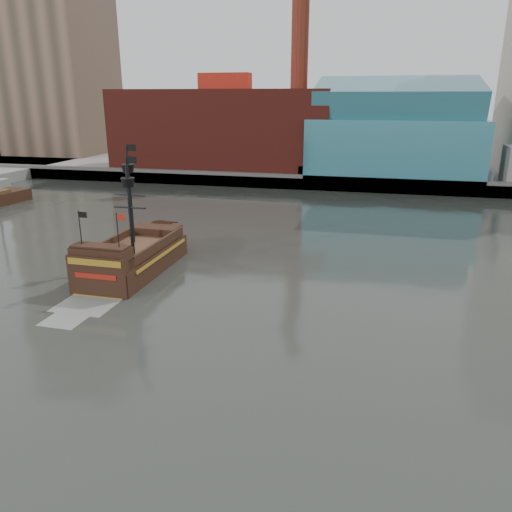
# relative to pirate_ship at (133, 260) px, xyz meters

# --- Properties ---
(ground) EXTENTS (400.00, 400.00, 0.00)m
(ground) POSITION_rel_pirate_ship_xyz_m (13.91, -15.63, -1.13)
(ground) COLOR #252723
(ground) RESTS_ON ground
(promenade_far) EXTENTS (220.00, 60.00, 2.00)m
(promenade_far) POSITION_rel_pirate_ship_xyz_m (13.91, 76.37, -0.13)
(promenade_far) COLOR slate
(promenade_far) RESTS_ON ground
(seawall) EXTENTS (220.00, 1.00, 2.60)m
(seawall) POSITION_rel_pirate_ship_xyz_m (13.91, 46.87, 0.17)
(seawall) COLOR #4C4C49
(seawall) RESTS_ON ground
(skyline) EXTENTS (149.00, 45.00, 62.00)m
(skyline) POSITION_rel_pirate_ship_xyz_m (19.12, 68.93, 23.42)
(skyline) COLOR brown
(skyline) RESTS_ON promenade_far
(pirate_ship) EXTENTS (5.47, 16.73, 12.48)m
(pirate_ship) POSITION_rel_pirate_ship_xyz_m (0.00, 0.00, 0.00)
(pirate_ship) COLOR black
(pirate_ship) RESTS_ON ground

